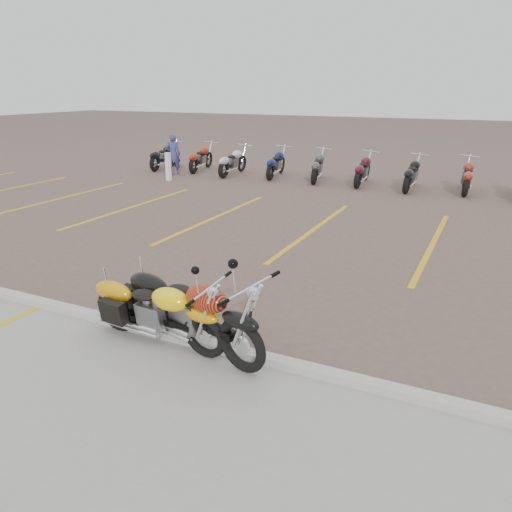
{
  "coord_description": "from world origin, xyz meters",
  "views": [
    {
      "loc": [
        3.74,
        -6.88,
        3.23
      ],
      "look_at": [
        0.57,
        -0.34,
        0.75
      ],
      "focal_mm": 35.0,
      "sensor_mm": 36.0,
      "label": 1
    }
  ],
  "objects_px": {
    "yellow_cruiser": "(157,312)",
    "flame_cruiser": "(191,313)",
    "person_a": "(173,154)",
    "bollard": "(168,167)"
  },
  "relations": [
    {
      "from": "flame_cruiser",
      "to": "bollard",
      "type": "bearing_deg",
      "value": 141.71
    },
    {
      "from": "yellow_cruiser",
      "to": "flame_cruiser",
      "type": "distance_m",
      "value": 0.5
    },
    {
      "from": "flame_cruiser",
      "to": "bollard",
      "type": "xyz_separation_m",
      "value": [
        -7.42,
        9.97,
        0.01
      ]
    },
    {
      "from": "bollard",
      "to": "yellow_cruiser",
      "type": "bearing_deg",
      "value": -55.39
    },
    {
      "from": "yellow_cruiser",
      "to": "flame_cruiser",
      "type": "bearing_deg",
      "value": 13.4
    },
    {
      "from": "person_a",
      "to": "bollard",
      "type": "xyz_separation_m",
      "value": [
        0.63,
        -1.23,
        -0.26
      ]
    },
    {
      "from": "yellow_cruiser",
      "to": "person_a",
      "type": "height_order",
      "value": "person_a"
    },
    {
      "from": "yellow_cruiser",
      "to": "flame_cruiser",
      "type": "relative_size",
      "value": 0.9
    },
    {
      "from": "yellow_cruiser",
      "to": "person_a",
      "type": "distance_m",
      "value": 13.57
    },
    {
      "from": "flame_cruiser",
      "to": "person_a",
      "type": "bearing_deg",
      "value": 140.76
    }
  ]
}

